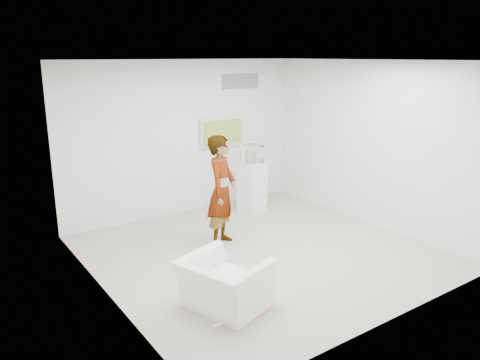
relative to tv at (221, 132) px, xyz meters
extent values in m
cube|color=#B6B1A7|center=(-0.85, -2.45, -1.55)|extent=(5.00, 5.00, 0.01)
cube|color=#2E2E31|center=(-0.85, -2.45, 1.45)|extent=(5.00, 5.00, 0.01)
cube|color=silver|center=(-0.85, 0.05, -0.05)|extent=(5.00, 0.01, 3.00)
cube|color=silver|center=(-0.85, -4.95, -0.05)|extent=(5.00, 0.01, 3.00)
cube|color=silver|center=(-3.35, -2.45, -0.05)|extent=(0.01, 5.00, 3.00)
cube|color=silver|center=(1.65, -2.45, -0.05)|extent=(0.01, 5.00, 3.00)
cube|color=silver|center=(0.00, 0.00, 0.00)|extent=(1.00, 0.08, 0.60)
cube|color=slate|center=(0.50, 0.04, 1.00)|extent=(0.90, 0.02, 0.30)
imported|color=white|center=(-1.16, -1.81, -0.63)|extent=(0.80, 0.77, 1.84)
imported|color=white|center=(-2.26, -3.58, -1.22)|extent=(1.13, 1.22, 0.65)
cube|color=white|center=(0.28, -0.68, -1.04)|extent=(0.58, 0.58, 1.01)
cylinder|color=white|center=(0.62, -0.24, -1.40)|extent=(0.20, 0.20, 0.31)
cube|color=white|center=(0.28, -0.68, -0.36)|extent=(0.36, 0.36, 0.35)
cube|color=white|center=(0.28, -0.68, -0.42)|extent=(0.10, 0.18, 0.24)
cube|color=white|center=(-1.06, -1.53, 0.11)|extent=(0.10, 0.16, 0.04)
camera|label=1|loc=(-5.11, -8.01, 1.52)|focal=35.00mm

